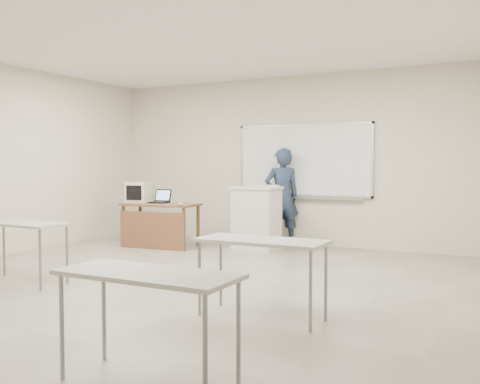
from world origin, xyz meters
The scene contains 10 objects.
floor centered at (0.00, 0.00, -0.01)m, with size 7.00×8.00×0.01m, color gray.
whiteboard centered at (0.30, 3.97, 1.48)m, with size 2.48×0.10×1.31m.
student_desks centered at (0.00, -1.35, 0.67)m, with size 4.40×2.20×0.73m.
instructor_desk centered at (-1.80, 2.49, 0.52)m, with size 1.29×0.65×0.75m.
podium centered at (-0.20, 3.09, 0.53)m, with size 0.75×0.55×1.06m.
crt_monitor centered at (-2.35, 2.73, 0.93)m, with size 0.40×0.45×0.38m.
laptop centered at (-1.90, 2.73, 0.81)m, with size 0.32×0.30×0.24m.
mouse centered at (-1.25, 2.40, 0.77)m, with size 0.11×0.07×0.04m, color #9EA0A4.
keyboard centered at (-0.05, 3.17, 1.07)m, with size 0.42×0.14×0.02m, color beige.
presenter centered at (-0.02, 3.74, 0.86)m, with size 0.63×0.41×1.71m, color black.
Camera 1 is at (3.69, -4.92, 1.41)m, focal length 40.00 mm.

